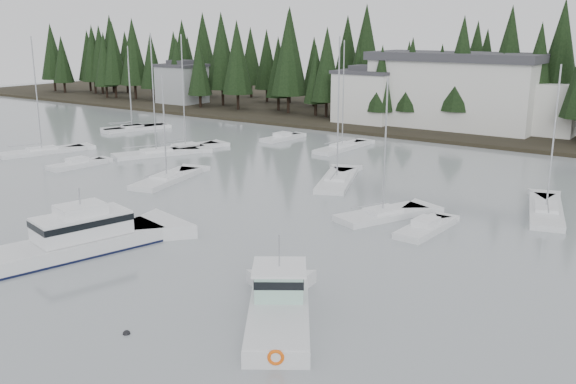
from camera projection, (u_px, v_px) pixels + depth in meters
name	position (u px, v px, depth m)	size (l,w,h in m)	color
far_shore_land	(516.00, 121.00, 105.21)	(240.00, 54.00, 1.00)	black
conifer_treeline	(494.00, 130.00, 96.53)	(200.00, 22.00, 20.00)	black
house_west	(367.00, 95.00, 99.92)	(9.54, 7.42, 8.75)	silver
house_far_west	(182.00, 83.00, 125.09)	(8.48, 7.42, 8.25)	#999EA0
harbor_inn	(469.00, 92.00, 93.85)	(29.50, 11.50, 10.90)	silver
cabin_cruiser_center	(78.00, 241.00, 43.98)	(6.48, 12.61, 5.18)	silver
lobster_boat_teal	(279.00, 311.00, 33.67)	(7.66, 9.15, 4.98)	silver
sailboat_0	(156.00, 155.00, 77.34)	(7.03, 10.57, 14.88)	silver
sailboat_1	(337.00, 182.00, 63.74)	(6.48, 10.49, 14.73)	silver
sailboat_2	(546.00, 213.00, 53.22)	(5.28, 10.83, 12.77)	silver
sailboat_5	(342.00, 149.00, 81.06)	(2.77, 9.98, 14.02)	silver
sailboat_6	(167.00, 181.00, 64.38)	(5.02, 9.95, 11.10)	silver
sailboat_7	(42.00, 153.00, 78.43)	(5.50, 10.37, 14.52)	silver
sailboat_8	(383.00, 217.00, 52.18)	(5.81, 8.60, 11.79)	silver
sailboat_9	(133.00, 129.00, 96.27)	(6.17, 9.32, 12.86)	silver
sailboat_12	(132.00, 130.00, 95.86)	(4.14, 9.30, 11.15)	silver
sailboat_13	(186.00, 149.00, 80.75)	(5.13, 9.41, 14.70)	silver
runabout_0	(78.00, 165.00, 71.02)	(2.72, 6.71, 1.42)	silver
runabout_1	(425.00, 230.00, 48.65)	(2.48, 6.61, 1.42)	silver
runabout_3	(282.00, 139.00, 87.88)	(2.71, 7.02, 1.42)	silver
mooring_buoy_dark	(127.00, 334.00, 32.43)	(0.39, 0.39, 0.39)	black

